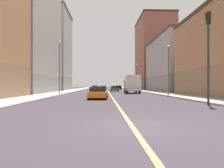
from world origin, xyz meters
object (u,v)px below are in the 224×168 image
object	(u,v)px
building_left_far	(154,54)
car_orange	(98,93)
building_left_mid	(177,64)
car_yellow	(95,88)
street_lamp_left_far	(137,74)
traffic_light_left_near	(208,46)
car_white	(104,88)
street_lamp_left_near	(169,64)
car_green	(115,89)
building_right_distant	(50,51)
car_maroon	(101,90)
street_lamp_right_near	(59,62)
car_black	(118,87)
box_truck	(132,84)
building_right_midblock	(23,31)

from	to	relation	value
building_left_far	car_orange	distance (m)	56.57
building_left_mid	car_yellow	bearing A→B (deg)	129.74
car_yellow	street_lamp_left_far	bearing A→B (deg)	-52.29
traffic_light_left_near	car_white	xyz separation A→B (m)	(-7.58, 58.03, -3.72)
street_lamp_left_near	car_green	size ratio (longest dim) A/B	1.51
building_left_mid	street_lamp_left_far	bearing A→B (deg)	132.99
building_right_distant	building_left_mid	bearing A→B (deg)	-22.14
car_maroon	building_right_distant	bearing A→B (deg)	117.50
street_lamp_right_near	car_green	bearing A→B (deg)	64.93
building_left_far	car_black	world-z (taller)	building_left_far
building_right_distant	car_maroon	xyz separation A→B (m)	(14.13, -27.14, -10.22)
building_left_mid	traffic_light_left_near	world-z (taller)	building_left_mid
building_left_mid	car_orange	distance (m)	33.27
street_lamp_left_near	street_lamp_left_far	bearing A→B (deg)	90.00
car_white	box_truck	size ratio (longest dim) A/B	0.60
building_right_midblock	car_black	xyz separation A→B (m)	(19.51, 34.76, -10.57)
building_right_midblock	street_lamp_left_far	distance (m)	30.12
building_left_mid	building_right_midblock	xyz separation A→B (m)	(-31.19, -9.34, 5.15)
building_left_mid	car_green	bearing A→B (deg)	168.41
street_lamp_right_near	building_right_midblock	bearing A→B (deg)	136.40
car_black	car_white	world-z (taller)	car_black
street_lamp_left_near	car_black	distance (m)	47.24
building_left_mid	building_left_far	xyz separation A→B (m)	(-0.00, 24.81, 5.52)
building_right_distant	car_orange	distance (m)	44.21
building_right_midblock	street_lamp_right_near	bearing A→B (deg)	-43.60
street_lamp_left_near	car_green	distance (m)	25.41
building_left_far	box_truck	size ratio (longest dim) A/B	3.37
building_right_distant	car_white	world-z (taller)	building_right_distant
car_green	car_orange	xyz separation A→B (m)	(-3.16, -30.84, 0.01)
building_left_mid	box_truck	size ratio (longest dim) A/B	3.42
building_left_far	box_truck	distance (m)	38.72
building_left_far	building_right_midblock	size ratio (longest dim) A/B	1.03
traffic_light_left_near	street_lamp_left_near	world-z (taller)	traffic_light_left_near
car_black	car_maroon	bearing A→B (deg)	-97.69
box_truck	car_yellow	bearing A→B (deg)	102.96
street_lamp_right_near	car_white	world-z (taller)	street_lamp_right_near
traffic_light_left_near	street_lamp_left_far	bearing A→B (deg)	88.69
building_right_midblock	car_orange	xyz separation A→B (m)	(14.03, -18.63, -10.61)
car_black	car_maroon	world-z (taller)	car_black
building_left_mid	car_yellow	size ratio (longest dim) A/B	5.32
car_green	car_maroon	xyz separation A→B (m)	(-3.06, -17.32, 0.03)
car_orange	car_maroon	bearing A→B (deg)	89.57
car_white	box_truck	xyz separation A→B (m)	(5.02, -32.96, 1.03)
building_left_mid	car_white	size ratio (longest dim) A/B	5.75
traffic_light_left_near	car_black	xyz separation A→B (m)	(-2.72, 61.28, -3.69)
traffic_light_left_near	car_orange	bearing A→B (deg)	136.12
car_green	street_lamp_right_near	bearing A→B (deg)	-115.07
car_maroon	building_right_midblock	bearing A→B (deg)	160.10
street_lamp_left_far	car_orange	size ratio (longest dim) A/B	1.50
building_right_distant	box_truck	distance (m)	31.99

